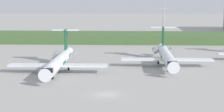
# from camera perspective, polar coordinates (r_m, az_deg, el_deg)

# --- Properties ---
(ground_plane) EXTENTS (500.00, 500.00, 0.00)m
(ground_plane) POSITION_cam_1_polar(r_m,az_deg,el_deg) (99.48, 0.12, -1.24)
(ground_plane) COLOR #9E9B96
(grass_berm) EXTENTS (320.00, 20.00, 3.11)m
(grass_berm) POSITION_cam_1_polar(r_m,az_deg,el_deg) (146.13, 0.83, 2.76)
(grass_berm) COLOR #426033
(grass_berm) RESTS_ON ground
(regional_jet_third) EXTENTS (22.81, 31.00, 9.00)m
(regional_jet_third) POSITION_cam_1_polar(r_m,az_deg,el_deg) (90.52, -7.87, -0.75)
(regional_jet_third) COLOR silver
(regional_jet_third) RESTS_ON ground
(regional_jet_fourth) EXTENTS (22.81, 31.00, 9.00)m
(regional_jet_fourth) POSITION_cam_1_polar(r_m,az_deg,el_deg) (98.38, 8.09, 0.05)
(regional_jet_fourth) COLOR silver
(regional_jet_fourth) RESTS_ON ground
(antenna_mast) EXTENTS (4.40, 0.50, 18.78)m
(antenna_mast) POSITION_cam_1_polar(r_m,az_deg,el_deg) (153.63, 7.66, 5.37)
(antenna_mast) COLOR #B2B2B7
(antenna_mast) RESTS_ON ground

